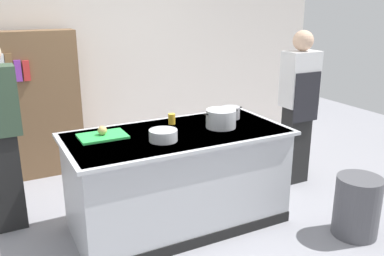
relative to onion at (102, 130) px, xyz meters
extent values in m
plane|color=gray|center=(0.62, -0.18, -0.96)|extent=(10.00, 10.00, 0.00)
cube|color=silver|center=(0.62, 1.92, 0.54)|extent=(6.40, 0.12, 3.00)
cube|color=#B7BABF|center=(0.62, -0.18, -0.51)|extent=(1.90, 0.90, 0.90)
cube|color=#B7BABF|center=(0.62, -0.18, -0.07)|extent=(1.98, 0.98, 0.03)
cube|color=black|center=(0.62, -0.63, -0.91)|extent=(1.90, 0.01, 0.10)
cube|color=green|center=(0.00, -0.01, -0.05)|extent=(0.40, 0.28, 0.02)
sphere|color=tan|center=(0.00, 0.00, 0.00)|extent=(0.08, 0.08, 0.08)
cylinder|color=#B7BABF|center=(1.04, -0.22, 0.02)|extent=(0.28, 0.28, 0.17)
cube|color=black|center=(0.89, -0.22, 0.08)|extent=(0.04, 0.02, 0.01)
cube|color=black|center=(1.20, -0.22, 0.08)|extent=(0.04, 0.02, 0.01)
cylinder|color=#99999E|center=(1.29, -0.01, 0.00)|extent=(0.18, 0.18, 0.12)
cube|color=black|center=(1.18, -0.01, 0.04)|extent=(0.04, 0.02, 0.01)
cube|color=black|center=(1.39, -0.01, 0.04)|extent=(0.04, 0.02, 0.01)
cylinder|color=#B7BABF|center=(0.42, -0.33, -0.01)|extent=(0.24, 0.24, 0.09)
cylinder|color=yellow|center=(0.69, 0.08, -0.01)|extent=(0.07, 0.07, 0.10)
cylinder|color=#4C4C51|center=(1.95, -1.08, -0.68)|extent=(0.40, 0.40, 0.55)
cube|color=black|center=(2.23, 0.08, -0.51)|extent=(0.28, 0.20, 0.90)
cube|color=silver|center=(2.23, 0.08, 0.24)|extent=(0.38, 0.24, 0.60)
sphere|color=#D3AA8C|center=(2.23, 0.08, 0.65)|extent=(0.22, 0.22, 0.22)
cube|color=#232328|center=(2.23, -0.05, 0.06)|extent=(0.34, 0.02, 0.54)
cube|color=black|center=(-0.79, 0.48, -0.51)|extent=(0.28, 0.20, 0.90)
cube|color=brown|center=(-0.39, 1.62, -0.11)|extent=(1.10, 0.28, 1.70)
cube|color=white|center=(-0.65, 1.46, 0.37)|extent=(0.06, 0.03, 0.31)
cube|color=brown|center=(-0.57, 1.46, 0.37)|extent=(0.07, 0.03, 0.31)
cube|color=purple|center=(-0.49, 1.46, 0.33)|extent=(0.07, 0.03, 0.23)
cube|color=red|center=(-0.41, 1.46, 0.33)|extent=(0.07, 0.03, 0.22)
camera|label=1|loc=(-0.86, -3.33, 1.07)|focal=38.63mm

